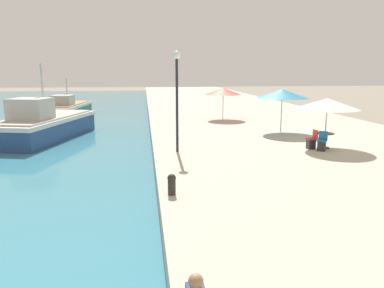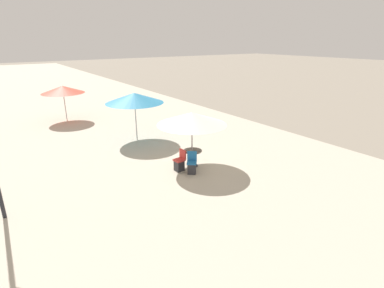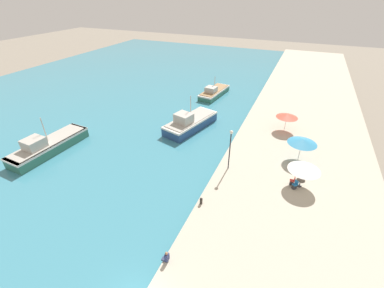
# 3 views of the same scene
# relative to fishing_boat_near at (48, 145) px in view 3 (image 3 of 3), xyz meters

# --- Properties ---
(water_basin) EXTENTS (56.00, 90.00, 0.04)m
(water_basin) POSITION_rel_fishing_boat_near_xyz_m (-7.94, 25.60, -0.90)
(water_basin) COLOR teal
(water_basin) RESTS_ON ground_plane
(quay_promenade) EXTENTS (16.00, 90.00, 0.70)m
(quay_promenade) POSITION_rel_fishing_boat_near_xyz_m (28.06, 25.60, -0.57)
(quay_promenade) COLOR #BCB29E
(quay_promenade) RESTS_ON ground_plane
(fishing_boat_near) EXTENTS (3.45, 9.79, 4.49)m
(fishing_boat_near) POSITION_rel_fishing_boat_near_xyz_m (0.00, 0.00, 0.00)
(fishing_boat_near) COLOR #33705B
(fishing_boat_near) RESTS_ON water_basin
(fishing_boat_mid) EXTENTS (5.30, 9.28, 4.81)m
(fishing_boat_mid) POSITION_rel_fishing_boat_near_xyz_m (13.29, 12.34, 0.06)
(fishing_boat_mid) COLOR navy
(fishing_boat_mid) RESTS_ON water_basin
(fishing_boat_far) EXTENTS (3.61, 8.30, 3.59)m
(fishing_boat_far) POSITION_rel_fishing_boat_near_xyz_m (12.17, 25.79, -0.17)
(fishing_boat_far) COLOR #33705B
(fishing_boat_far) RESTS_ON water_basin
(cafe_umbrella_pink) EXTENTS (3.00, 3.00, 2.41)m
(cafe_umbrella_pink) POSITION_rel_fishing_boat_near_xyz_m (28.39, 4.56, 1.92)
(cafe_umbrella_pink) COLOR #B7B7B7
(cafe_umbrella_pink) RESTS_ON quay_promenade
(cafe_umbrella_white) EXTENTS (3.10, 3.10, 2.61)m
(cafe_umbrella_white) POSITION_rel_fishing_boat_near_xyz_m (27.90, 9.26, 2.12)
(cafe_umbrella_white) COLOR #B7B7B7
(cafe_umbrella_white) RESTS_ON quay_promenade
(cafe_umbrella_striped) EXTENTS (2.78, 2.78, 2.37)m
(cafe_umbrella_striped) POSITION_rel_fishing_boat_near_xyz_m (25.69, 15.80, 1.90)
(cafe_umbrella_striped) COLOR #B7B7B7
(cafe_umbrella_striped) RESTS_ON quay_promenade
(cafe_table) EXTENTS (0.80, 0.80, 0.74)m
(cafe_table) POSITION_rel_fishing_boat_near_xyz_m (28.36, 4.46, 0.31)
(cafe_table) COLOR #333338
(cafe_table) RESTS_ON quay_promenade
(cafe_chair_left) EXTENTS (0.58, 0.59, 0.91)m
(cafe_chair_left) POSITION_rel_fishing_boat_near_xyz_m (27.91, 3.89, 0.10)
(cafe_chair_left) COLOR #2D2D33
(cafe_chair_left) RESTS_ON quay_promenade
(cafe_chair_right) EXTENTS (0.46, 0.43, 0.91)m
(cafe_chair_right) POSITION_rel_fishing_boat_near_xyz_m (27.64, 4.40, 0.10)
(cafe_chair_right) COLOR #2D2D33
(cafe_chair_right) RESTS_ON quay_promenade
(person_at_quay) EXTENTS (0.53, 0.36, 0.97)m
(person_at_quay) POSITION_rel_fishing_boat_near_xyz_m (20.30, -7.72, 0.20)
(person_at_quay) COLOR #333D5B
(person_at_quay) RESTS_ON quay_promenade
(mooring_bollard) EXTENTS (0.26, 0.26, 0.65)m
(mooring_bollard) POSITION_rel_fishing_boat_near_xyz_m (20.46, -1.52, 0.12)
(mooring_bollard) COLOR #2D2823
(mooring_bollard) RESTS_ON quay_promenade
(lamppost) EXTENTS (0.36, 0.36, 4.56)m
(lamppost) POSITION_rel_fishing_boat_near_xyz_m (21.17, 4.53, 2.87)
(lamppost) COLOR #232328
(lamppost) RESTS_ON quay_promenade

